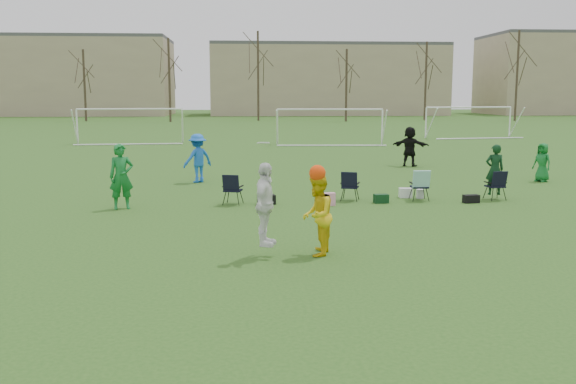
{
  "coord_description": "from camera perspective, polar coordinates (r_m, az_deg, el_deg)",
  "views": [
    {
      "loc": [
        -2.02,
        -12.37,
        3.47
      ],
      "look_at": [
        -1.01,
        2.05,
        1.25
      ],
      "focal_mm": 40.0,
      "sensor_mm": 36.0,
      "label": 1
    }
  ],
  "objects": [
    {
      "name": "ground",
      "position": [
        13.0,
        5.11,
        -6.78
      ],
      "size": [
        260.0,
        260.0,
        0.0
      ],
      "primitive_type": "plane",
      "color": "#28541A",
      "rests_on": "ground"
    },
    {
      "name": "goal_right",
      "position": [
        53.51,
        15.78,
        6.75
      ],
      "size": [
        7.35,
        1.14,
        2.46
      ],
      "rotation": [
        0.0,
        0.0,
        0.14
      ],
      "color": "white",
      "rests_on": "ground"
    },
    {
      "name": "fielder_blue",
      "position": [
        25.5,
        -8.03,
        2.99
      ],
      "size": [
        1.42,
        1.3,
        1.92
      ],
      "primitive_type": "imported",
      "rotation": [
        0.0,
        0.0,
        3.76
      ],
      "color": "blue",
      "rests_on": "ground"
    },
    {
      "name": "center_contest",
      "position": [
        13.69,
        0.6,
        -1.57
      ],
      "size": [
        1.9,
        1.18,
        2.49
      ],
      "color": "white",
      "rests_on": "ground"
    },
    {
      "name": "fielder_green_far",
      "position": [
        27.46,
        21.67,
        2.47
      ],
      "size": [
        0.81,
        0.9,
        1.54
      ],
      "primitive_type": "imported",
      "rotation": [
        0.0,
        0.0,
        -1.03
      ],
      "color": "#136C29",
      "rests_on": "ground"
    },
    {
      "name": "building_row",
      "position": [
        108.75,
        0.61,
        10.06
      ],
      "size": [
        126.0,
        16.0,
        13.0
      ],
      "color": "tan",
      "rests_on": "ground"
    },
    {
      "name": "goal_mid",
      "position": [
        44.8,
        3.74,
        6.73
      ],
      "size": [
        7.4,
        0.63,
        2.46
      ],
      "rotation": [
        0.0,
        0.0,
        -0.07
      ],
      "color": "white",
      "rests_on": "ground"
    },
    {
      "name": "goal_left",
      "position": [
        47.07,
        -13.86,
        6.6
      ],
      "size": [
        7.39,
        0.76,
        2.46
      ],
      "rotation": [
        0.0,
        0.0,
        0.09
      ],
      "color": "white",
      "rests_on": "ground"
    },
    {
      "name": "tree_line",
      "position": [
        82.26,
        -2.47,
        9.85
      ],
      "size": [
        110.28,
        3.28,
        11.4
      ],
      "color": "#382B21",
      "rests_on": "ground"
    },
    {
      "name": "sideline_setup",
      "position": [
        21.24,
        9.92,
        0.7
      ],
      "size": [
        9.35,
        1.66,
        1.83
      ],
      "color": "#0D3217",
      "rests_on": "ground"
    },
    {
      "name": "fielder_black",
      "position": [
        31.5,
        10.78,
        4.0
      ],
      "size": [
        1.82,
        1.37,
        1.92
      ],
      "primitive_type": "imported",
      "rotation": [
        0.0,
        0.0,
        2.62
      ],
      "color": "black",
      "rests_on": "ground"
    },
    {
      "name": "fielder_green_near",
      "position": [
        20.03,
        -14.6,
        1.34
      ],
      "size": [
        0.82,
        0.65,
        1.98
      ],
      "primitive_type": "imported",
      "rotation": [
        0.0,
        0.0,
        0.28
      ],
      "color": "#14732D",
      "rests_on": "ground"
    }
  ]
}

